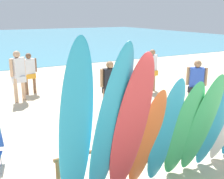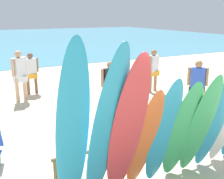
{
  "view_description": "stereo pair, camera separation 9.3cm",
  "coord_description": "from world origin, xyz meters",
  "px_view_note": "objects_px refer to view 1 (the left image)",
  "views": [
    {
      "loc": [
        -3.2,
        -3.91,
        2.94
      ],
      "look_at": [
        0.0,
        2.01,
        1.12
      ],
      "focal_mm": 45.11,
      "sensor_mm": 36.0,
      "label": 1
    },
    {
      "loc": [
        -3.12,
        -3.96,
        2.94
      ],
      "look_at": [
        0.0,
        2.01,
        1.12
      ],
      "focal_mm": 45.11,
      "sensor_mm": 36.0,
      "label": 2
    }
  ],
  "objects_px": {
    "surfboard_rack": "(162,139)",
    "beachgoer_photographing": "(29,71)",
    "surfboard_green_5": "(183,132)",
    "surfboard_green_6": "(201,126)",
    "beachgoer_near_rack": "(18,73)",
    "surfboard_orange_3": "(146,142)",
    "beachgoer_midbeach": "(110,84)",
    "beachgoer_strolling": "(196,83)",
    "surfboard_red_2": "(130,132)",
    "beachgoer_by_water": "(152,68)",
    "surfboard_teal_4": "(165,134)",
    "surfboard_teal_7": "(216,121)",
    "surfboard_teal_1": "(109,132)",
    "surfboard_teal_0": "(76,133)"
  },
  "relations": [
    {
      "from": "surfboard_green_6",
      "to": "beachgoer_midbeach",
      "type": "height_order",
      "value": "surfboard_green_6"
    },
    {
      "from": "surfboard_rack",
      "to": "surfboard_teal_7",
      "type": "distance_m",
      "value": 1.05
    },
    {
      "from": "surfboard_teal_4",
      "to": "beachgoer_near_rack",
      "type": "bearing_deg",
      "value": 100.68
    },
    {
      "from": "surfboard_teal_4",
      "to": "surfboard_green_5",
      "type": "bearing_deg",
      "value": 0.6
    },
    {
      "from": "surfboard_teal_1",
      "to": "surfboard_green_5",
      "type": "bearing_deg",
      "value": -1.53
    },
    {
      "from": "beachgoer_near_rack",
      "to": "surfboard_red_2",
      "type": "bearing_deg",
      "value": -120.87
    },
    {
      "from": "surfboard_teal_4",
      "to": "beachgoer_by_water",
      "type": "xyz_separation_m",
      "value": [
        3.56,
        5.22,
        -0.08
      ]
    },
    {
      "from": "surfboard_rack",
      "to": "surfboard_teal_7",
      "type": "bearing_deg",
      "value": -39.68
    },
    {
      "from": "surfboard_teal_0",
      "to": "surfboard_teal_1",
      "type": "bearing_deg",
      "value": -5.51
    },
    {
      "from": "surfboard_orange_3",
      "to": "beachgoer_midbeach",
      "type": "bearing_deg",
      "value": 67.92
    },
    {
      "from": "surfboard_green_6",
      "to": "beachgoer_near_rack",
      "type": "xyz_separation_m",
      "value": [
        -1.95,
        6.39,
        -0.01
      ]
    },
    {
      "from": "surfboard_teal_4",
      "to": "surfboard_teal_0",
      "type": "bearing_deg",
      "value": -179.43
    },
    {
      "from": "surfboard_orange_3",
      "to": "surfboard_green_6",
      "type": "distance_m",
      "value": 1.13
    },
    {
      "from": "surfboard_teal_7",
      "to": "beachgoer_strolling",
      "type": "height_order",
      "value": "surfboard_teal_7"
    },
    {
      "from": "beachgoer_strolling",
      "to": "surfboard_teal_4",
      "type": "bearing_deg",
      "value": 78.63
    },
    {
      "from": "surfboard_orange_3",
      "to": "beachgoer_photographing",
      "type": "relative_size",
      "value": 1.3
    },
    {
      "from": "surfboard_teal_0",
      "to": "beachgoer_midbeach",
      "type": "distance_m",
      "value": 4.64
    },
    {
      "from": "surfboard_teal_1",
      "to": "beachgoer_by_water",
      "type": "relative_size",
      "value": 1.7
    },
    {
      "from": "beachgoer_by_water",
      "to": "beachgoer_strolling",
      "type": "distance_m",
      "value": 2.58
    },
    {
      "from": "surfboard_rack",
      "to": "surfboard_red_2",
      "type": "relative_size",
      "value": 1.61
    },
    {
      "from": "surfboard_green_5",
      "to": "surfboard_rack",
      "type": "bearing_deg",
      "value": 92.84
    },
    {
      "from": "surfboard_teal_7",
      "to": "beachgoer_strolling",
      "type": "bearing_deg",
      "value": 56.66
    },
    {
      "from": "beachgoer_strolling",
      "to": "surfboard_orange_3",
      "type": "bearing_deg",
      "value": 75.63
    },
    {
      "from": "surfboard_teal_4",
      "to": "surfboard_teal_7",
      "type": "xyz_separation_m",
      "value": [
        1.12,
        -0.06,
        0.03
      ]
    },
    {
      "from": "surfboard_teal_1",
      "to": "beachgoer_strolling",
      "type": "height_order",
      "value": "surfboard_teal_1"
    },
    {
      "from": "surfboard_red_2",
      "to": "beachgoer_photographing",
      "type": "distance_m",
      "value": 7.25
    },
    {
      "from": "surfboard_teal_1",
      "to": "surfboard_teal_4",
      "type": "relative_size",
      "value": 1.32
    },
    {
      "from": "surfboard_green_6",
      "to": "surfboard_teal_0",
      "type": "bearing_deg",
      "value": -177.8
    },
    {
      "from": "beachgoer_photographing",
      "to": "beachgoer_near_rack",
      "type": "distance_m",
      "value": 0.95
    },
    {
      "from": "surfboard_green_5",
      "to": "surfboard_teal_0",
      "type": "bearing_deg",
      "value": -179.0
    },
    {
      "from": "surfboard_teal_7",
      "to": "beachgoer_near_rack",
      "type": "xyz_separation_m",
      "value": [
        -2.3,
        6.4,
        -0.04
      ]
    },
    {
      "from": "surfboard_green_6",
      "to": "beachgoer_photographing",
      "type": "bearing_deg",
      "value": 104.3
    },
    {
      "from": "surfboard_red_2",
      "to": "beachgoer_by_water",
      "type": "bearing_deg",
      "value": 55.33
    },
    {
      "from": "beachgoer_photographing",
      "to": "surfboard_red_2",
      "type": "bearing_deg",
      "value": 79.54
    },
    {
      "from": "surfboard_green_6",
      "to": "beachgoer_by_water",
      "type": "height_order",
      "value": "surfboard_green_6"
    },
    {
      "from": "beachgoer_near_rack",
      "to": "surfboard_teal_7",
      "type": "bearing_deg",
      "value": -104.72
    },
    {
      "from": "surfboard_orange_3",
      "to": "beachgoer_strolling",
      "type": "xyz_separation_m",
      "value": [
        3.69,
        2.64,
        -0.03
      ]
    },
    {
      "from": "beachgoer_strolling",
      "to": "surfboard_teal_0",
      "type": "bearing_deg",
      "value": 68.59
    },
    {
      "from": "surfboard_rack",
      "to": "beachgoer_photographing",
      "type": "bearing_deg",
      "value": 98.9
    },
    {
      "from": "surfboard_teal_0",
      "to": "surfboard_green_6",
      "type": "bearing_deg",
      "value": 3.92
    },
    {
      "from": "beachgoer_photographing",
      "to": "surfboard_rack",
      "type": "bearing_deg",
      "value": 89.48
    },
    {
      "from": "surfboard_green_6",
      "to": "beachgoer_midbeach",
      "type": "bearing_deg",
      "value": 89.77
    },
    {
      "from": "surfboard_green_5",
      "to": "beachgoer_midbeach",
      "type": "relative_size",
      "value": 1.26
    },
    {
      "from": "beachgoer_by_water",
      "to": "surfboard_green_5",
      "type": "bearing_deg",
      "value": -140.37
    },
    {
      "from": "surfboard_teal_1",
      "to": "surfboard_teal_4",
      "type": "xyz_separation_m",
      "value": [
        1.1,
        0.1,
        -0.31
      ]
    },
    {
      "from": "surfboard_teal_0",
      "to": "surfboard_red_2",
      "type": "xyz_separation_m",
      "value": [
        0.8,
        -0.12,
        -0.1
      ]
    },
    {
      "from": "surfboard_teal_1",
      "to": "surfboard_rack",
      "type": "bearing_deg",
      "value": 18.08
    },
    {
      "from": "surfboard_red_2",
      "to": "beachgoer_strolling",
      "type": "xyz_separation_m",
      "value": [
        4.09,
        2.78,
        -0.33
      ]
    },
    {
      "from": "surfboard_green_5",
      "to": "beachgoer_by_water",
      "type": "bearing_deg",
      "value": 59.41
    },
    {
      "from": "surfboard_red_2",
      "to": "beachgoer_by_water",
      "type": "distance_m",
      "value": 6.9
    }
  ]
}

